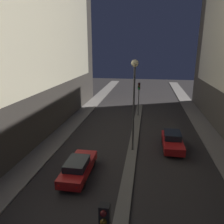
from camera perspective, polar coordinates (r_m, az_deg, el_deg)
median_strip at (r=20.78m, az=5.39°, el=-9.64°), size 0.86×32.45×0.15m
traffic_light_mid at (r=29.75m, az=7.03°, el=5.28°), size 0.32×0.42×4.56m
street_lamp at (r=18.68m, az=5.83°, el=6.92°), size 0.61×0.61×8.12m
car_left_lane at (r=16.73m, az=-8.81°, el=-14.06°), size 1.73×4.70×1.45m
car_right_lane at (r=21.42m, az=15.49°, el=-7.30°), size 1.76×4.44×1.55m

